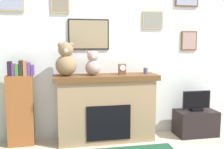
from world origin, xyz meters
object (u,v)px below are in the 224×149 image
Objects in this scene: bookshelf at (20,106)px; candle_jar at (146,71)px; television at (196,102)px; mantel_clock at (122,69)px; teddy_bear_grey at (93,64)px; teddy_bear_brown at (66,61)px; tv_stand at (195,123)px; fireplace at (106,107)px.

bookshelf is 13.08× the size of candle_jar.
mantel_clock is at bearing 177.53° from television.
candle_jar is 0.84m from teddy_bear_grey.
teddy_bear_brown is (0.67, -0.05, 0.66)m from bookshelf.
tv_stand is 1.97m from teddy_bear_grey.
teddy_bear_brown is (-1.23, -0.00, 0.18)m from candle_jar.
mantel_clock reaches higher than television.
fireplace is 4.29× the size of teddy_bear_grey.
television is (0.00, -0.00, 0.36)m from tv_stand.
mantel_clock reaches higher than fireplace.
fireplace is at bearing 5.12° from teddy_bear_grey.
teddy_bear_grey reaches higher than fireplace.
fireplace is 0.95m from teddy_bear_brown.
bookshelf is at bearing 177.90° from television.
teddy_bear_brown reaches higher than bookshelf.
fireplace is 16.35× the size of candle_jar.
television is at bearing -2.10° from bookshelf.
teddy_bear_grey is (-1.70, 0.05, 1.00)m from tv_stand.
candle_jar is (-0.86, 0.05, 0.88)m from tv_stand.
teddy_bear_grey is at bearing 178.16° from television.
tv_stand is 4.07× the size of mantel_clock.
mantel_clock reaches higher than candle_jar.
teddy_bear_brown is 1.35× the size of teddy_bear_grey.
teddy_bear_brown is at bearing 178.55° from tv_stand.
fireplace reaches higher than television.
mantel_clock is at bearing -1.80° from bookshelf.
television reaches higher than tv_stand.
bookshelf is 2.55× the size of teddy_bear_brown.
candle_jar is 0.38m from mantel_clock.
candle_jar is (-0.86, 0.05, 0.52)m from television.
tv_stand is at bearing -2.07° from bookshelf.
fireplace is 0.65m from mantel_clock.
tv_stand is 1.54m from mantel_clock.
teddy_bear_grey is (-0.45, 0.00, 0.08)m from mantel_clock.
teddy_bear_grey is at bearing 0.02° from teddy_bear_brown.
fireplace is 9.75× the size of mantel_clock.
fireplace is 1.49m from television.
candle_jar is at bearing 0.20° from mantel_clock.
tv_stand is 0.36m from television.
television is 4.88× the size of candle_jar.
teddy_bear_grey is at bearing 178.21° from tv_stand.
teddy_bear_brown reaches higher than fireplace.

